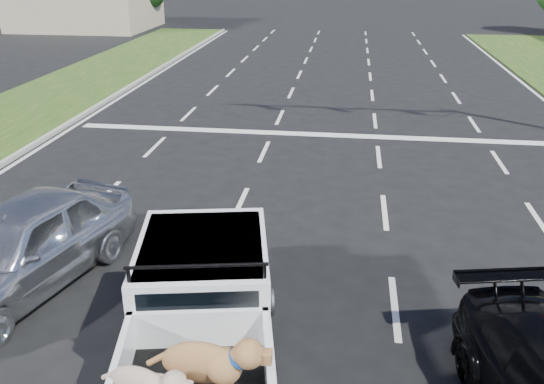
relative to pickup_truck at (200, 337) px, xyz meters
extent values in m
plane|color=black|center=(1.06, 2.50, -0.96)|extent=(160.00, 160.00, 0.00)
cube|color=silver|center=(-4.19, 8.50, -0.96)|extent=(0.12, 60.00, 0.01)
cube|color=silver|center=(-0.69, 8.50, -0.96)|extent=(0.12, 60.00, 0.01)
cube|color=silver|center=(2.81, 8.50, -0.96)|extent=(0.12, 60.00, 0.01)
cube|color=silver|center=(6.31, 8.50, -0.96)|extent=(0.12, 60.00, 0.01)
cube|color=silver|center=(-7.74, 8.50, -0.96)|extent=(0.15, 60.00, 0.01)
cube|color=silver|center=(1.06, 12.50, -0.96)|extent=(17.00, 0.45, 0.01)
cube|color=gray|center=(-7.99, 8.50, -0.89)|extent=(0.15, 60.00, 0.14)
cylinder|color=#332114|center=(-22.94, 40.50, 0.12)|extent=(0.44, 0.44, 2.16)
cylinder|color=#332114|center=(-14.94, 40.50, 0.12)|extent=(0.44, 0.44, 2.16)
cylinder|color=black|center=(-1.18, 1.43, -0.57)|extent=(0.43, 0.82, 0.78)
cylinder|color=black|center=(0.57, 1.77, -0.57)|extent=(0.43, 0.82, 0.78)
cube|color=white|center=(0.05, -0.21, -0.29)|extent=(2.94, 5.70, 0.53)
cube|color=white|center=(-0.19, 1.05, 0.42)|extent=(2.30, 2.67, 0.88)
cube|color=black|center=(0.03, -0.10, 0.45)|extent=(1.57, 0.33, 0.64)
cylinder|color=black|center=(0.00, 0.04, 1.07)|extent=(1.82, 0.40, 0.05)
imported|color=silver|center=(-3.90, 2.31, -0.13)|extent=(3.12, 5.21, 1.66)
camera|label=1|loc=(1.82, -6.18, 4.80)|focal=38.00mm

